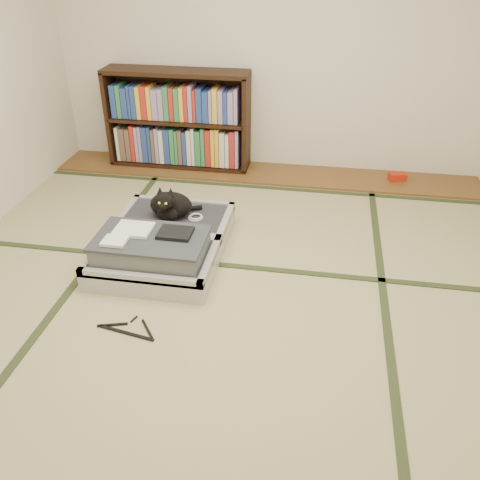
# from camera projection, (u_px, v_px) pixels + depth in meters

# --- Properties ---
(floor) EXTENTS (4.50, 4.50, 0.00)m
(floor) POSITION_uv_depth(u_px,v_px,m) (223.00, 302.00, 3.19)
(floor) COLOR tan
(floor) RESTS_ON ground
(wood_strip) EXTENTS (4.00, 0.50, 0.02)m
(wood_strip) POSITION_uv_depth(u_px,v_px,m) (264.00, 173.00, 4.87)
(wood_strip) COLOR brown
(wood_strip) RESTS_ON ground
(red_item) EXTENTS (0.17, 0.13, 0.07)m
(red_item) POSITION_uv_depth(u_px,v_px,m) (397.00, 177.00, 4.69)
(red_item) COLOR #B3220E
(red_item) RESTS_ON wood_strip
(room_shell) EXTENTS (4.50, 4.50, 4.50)m
(room_shell) POSITION_uv_depth(u_px,v_px,m) (217.00, 60.00, 2.43)
(room_shell) COLOR white
(room_shell) RESTS_ON ground
(tatami_borders) EXTENTS (4.00, 4.50, 0.01)m
(tatami_borders) POSITION_uv_depth(u_px,v_px,m) (237.00, 259.00, 3.60)
(tatami_borders) COLOR #2D381E
(tatami_borders) RESTS_ON ground
(bookcase) EXTENTS (1.35, 0.31, 0.92)m
(bookcase) POSITION_uv_depth(u_px,v_px,m) (178.00, 121.00, 4.82)
(bookcase) COLOR black
(bookcase) RESTS_ON wood_strip
(suitcase) EXTENTS (0.82, 1.09, 0.32)m
(suitcase) POSITION_uv_depth(u_px,v_px,m) (163.00, 243.00, 3.57)
(suitcase) COLOR #B8B7BC
(suitcase) RESTS_ON floor
(cat) EXTENTS (0.36, 0.37, 0.29)m
(cat) POSITION_uv_depth(u_px,v_px,m) (170.00, 205.00, 3.74)
(cat) COLOR black
(cat) RESTS_ON suitcase
(cable_coil) EXTENTS (0.11, 0.11, 0.03)m
(cable_coil) POSITION_uv_depth(u_px,v_px,m) (196.00, 217.00, 3.78)
(cable_coil) COLOR white
(cable_coil) RESTS_ON suitcase
(hanger) EXTENTS (0.37, 0.20, 0.01)m
(hanger) POSITION_uv_depth(u_px,v_px,m) (128.00, 330.00, 2.95)
(hanger) COLOR black
(hanger) RESTS_ON floor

